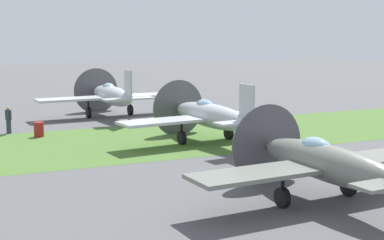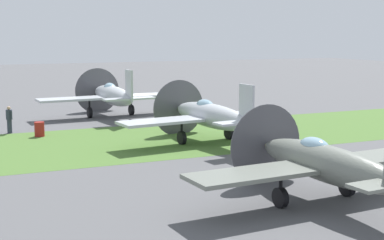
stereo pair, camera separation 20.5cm
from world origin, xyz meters
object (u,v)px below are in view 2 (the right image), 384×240
(airplane_lead, at_px, (112,95))
(airplane_trail, at_px, (323,163))
(fuel_drum, at_px, (39,129))
(ground_crew_mechanic, at_px, (9,119))
(runway_marker_cone, at_px, (244,116))
(airplane_wingman, at_px, (209,115))

(airplane_lead, relative_size, airplane_trail, 1.05)
(airplane_trail, relative_size, fuel_drum, 11.77)
(airplane_lead, relative_size, ground_crew_mechanic, 6.41)
(ground_crew_mechanic, xyz_separation_m, fuel_drum, (1.56, -1.93, -0.46))
(airplane_trail, relative_size, ground_crew_mechanic, 6.12)
(airplane_lead, xyz_separation_m, fuel_drum, (-6.33, -6.15, -1.21))
(airplane_trail, bearing_deg, airplane_lead, 88.73)
(airplane_trail, xyz_separation_m, fuel_drum, (-7.41, 18.39, -1.13))
(ground_crew_mechanic, distance_m, fuel_drum, 2.53)
(airplane_lead, distance_m, ground_crew_mechanic, 8.97)
(ground_crew_mechanic, bearing_deg, runway_marker_cone, 59.63)
(airplane_trail, distance_m, fuel_drum, 19.86)
(ground_crew_mechanic, bearing_deg, fuel_drum, 11.44)
(ground_crew_mechanic, bearing_deg, airplane_wingman, 24.80)
(airplane_lead, height_order, airplane_wingman, airplane_lead)
(airplane_lead, xyz_separation_m, ground_crew_mechanic, (-7.88, -4.21, -0.74))
(airplane_wingman, xyz_separation_m, fuel_drum, (-8.69, 6.01, -1.16))
(airplane_trail, distance_m, ground_crew_mechanic, 22.22)
(airplane_wingman, bearing_deg, airplane_trail, -102.43)
(airplane_lead, xyz_separation_m, airplane_trail, (1.08, -24.53, -0.08))
(airplane_lead, bearing_deg, airplane_wingman, -81.90)
(airplane_lead, bearing_deg, ground_crew_mechanic, -154.77)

